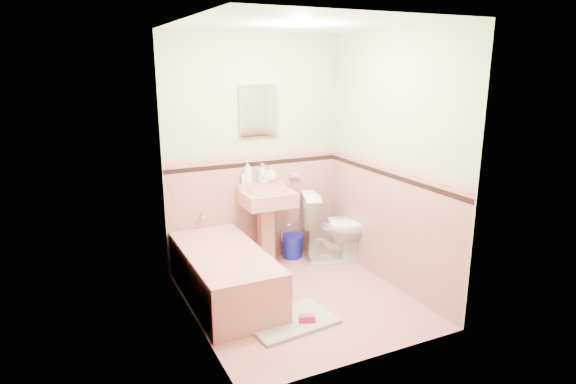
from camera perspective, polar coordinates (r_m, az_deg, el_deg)
name	(u,v)px	position (r m, az deg, el deg)	size (l,w,h in m)	color
floor	(299,299)	(4.78, 1.33, -12.37)	(2.20, 2.20, 0.00)	tan
ceiling	(301,24)	(4.27, 1.54, 19.05)	(2.20, 2.20, 0.00)	white
wall_back	(254,152)	(5.34, -3.97, 4.68)	(2.50, 2.50, 0.00)	#F2E9C5
wall_front	(372,202)	(3.44, 9.79, -1.11)	(2.50, 2.50, 0.00)	#F2E9C5
wall_left	(190,183)	(4.01, -11.40, 1.07)	(2.50, 2.50, 0.00)	#F2E9C5
wall_right	(391,162)	(4.89, 11.95, 3.46)	(2.50, 2.50, 0.00)	#F2E9C5
wainscot_back	(256,209)	(5.48, -3.80, -2.04)	(2.00, 2.00, 0.00)	tan
wainscot_front	(367,287)	(3.68, 9.23, -10.85)	(2.00, 2.00, 0.00)	tan
wainscot_left	(195,258)	(4.21, -10.79, -7.54)	(2.20, 2.20, 0.00)	tan
wainscot_right	(387,225)	(5.04, 11.45, -3.82)	(2.20, 2.20, 0.00)	tan
accent_back	(255,164)	(5.35, -3.87, 3.28)	(2.00, 2.00, 0.00)	black
accent_front	(370,219)	(3.49, 9.52, -3.09)	(2.00, 2.00, 0.00)	black
accent_left	(193,198)	(4.05, -11.06, -0.69)	(2.20, 2.20, 0.00)	black
accent_right	(389,175)	(4.90, 11.70, 1.95)	(2.20, 2.20, 0.00)	black
cap_back	(255,155)	(5.33, -3.89, 4.34)	(2.00, 2.00, 0.00)	tan
cap_front	(370,205)	(3.47, 9.59, -1.51)	(2.00, 2.00, 0.00)	tan
cap_left	(192,186)	(4.02, -11.13, 0.68)	(2.20, 2.20, 0.00)	tan
cap_right	(389,165)	(4.88, 11.76, 3.10)	(2.20, 2.20, 0.00)	tan
bathtub	(225,276)	(4.74, -7.41, -9.72)	(0.70, 1.50, 0.45)	tan
tub_faucet	(202,215)	(5.25, -10.05, -2.67)	(0.04, 0.04, 0.12)	silver
sink	(268,229)	(5.35, -2.36, -4.37)	(0.55, 0.48, 0.86)	tan
sink_faucet	(262,180)	(5.33, -3.01, 1.38)	(0.02, 0.02, 0.10)	silver
medicine_cabinet	(259,110)	(5.27, -3.42, 9.50)	(0.43, 0.04, 0.54)	white
soap_dish	(294,175)	(5.55, 0.75, 1.94)	(0.12, 0.07, 0.04)	tan
soap_bottle_left	(248,172)	(5.29, -4.74, 2.31)	(0.10, 0.10, 0.26)	#B2B2B2
soap_bottle_mid	(262,173)	(5.36, -3.00, 2.24)	(0.10, 0.10, 0.21)	#B2B2B2
soap_bottle_right	(271,174)	(5.40, -2.04, 2.15)	(0.14, 0.14, 0.17)	#B2B2B2
tube	(243,179)	(5.28, -5.28, 1.52)	(0.04, 0.04, 0.12)	white
toilet	(337,227)	(5.53, 5.70, -4.09)	(0.45, 0.78, 0.80)	white
bucket	(292,246)	(5.69, 0.51, -6.33)	(0.27, 0.27, 0.27)	#141AAC
bath_mat	(291,321)	(4.39, 0.31, -14.80)	(0.75, 0.50, 0.03)	#A3AC8F
shoe	(307,318)	(4.34, 2.23, -14.53)	(0.14, 0.07, 0.06)	#BF1E59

